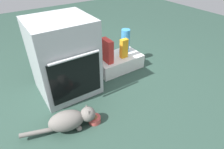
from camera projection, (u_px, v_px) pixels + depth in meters
ground at (93, 106)px, 1.89m from camera, size 8.00×8.00×0.00m
oven at (64, 58)px, 1.89m from camera, size 0.59×0.59×0.80m
pantry_cabinet at (118, 62)px, 2.43m from camera, size 0.60×0.35×0.18m
food_bowl at (94, 119)px, 1.70m from camera, size 0.11×0.11×0.08m
cat at (70, 120)px, 1.60m from camera, size 0.63×0.24×0.20m
juice_carton at (124, 48)px, 2.29m from camera, size 0.09×0.06×0.24m
cereal_box at (107, 51)px, 2.20m from camera, size 0.07×0.18×0.28m
soda_can at (97, 53)px, 2.32m from camera, size 0.07×0.07×0.12m
water_bottle at (125, 41)px, 2.41m from camera, size 0.11×0.11×0.30m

